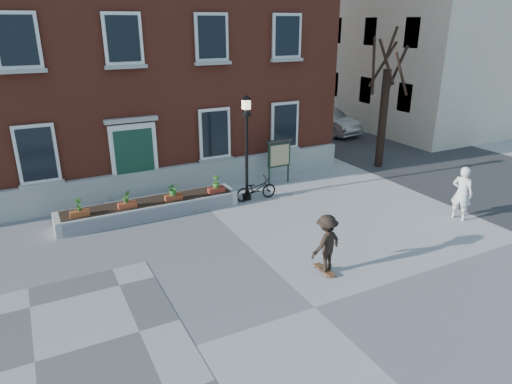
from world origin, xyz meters
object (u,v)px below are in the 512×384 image
parked_car (325,120)px  skateboarder (326,243)px  bystander (462,193)px  notice_board (279,155)px  bicycle (256,189)px  lamp_post (246,134)px

parked_car → skateboarder: bearing=-135.0°
bystander → notice_board: 6.98m
bicycle → skateboarder: bearing=173.4°
notice_board → skateboarder: notice_board is taller
parked_car → notice_board: size_ratio=2.47×
skateboarder → notice_board: bearing=70.0°
parked_car → skateboarder: skateboarder is taller
lamp_post → notice_board: bearing=26.4°
parked_car → lamp_post: (-9.05, -7.70, 1.78)m
lamp_post → skateboarder: size_ratio=2.36×
parked_car → bicycle: bearing=-147.7°
parked_car → bystander: 13.12m
bicycle → lamp_post: lamp_post is taller
bicycle → lamp_post: bearing=58.7°
bicycle → skateboarder: (-0.80, -5.59, 0.44)m
lamp_post → parked_car: bearing=40.4°
lamp_post → skateboarder: 6.04m
lamp_post → skateboarder: bearing=-95.0°
parked_car → bystander: bearing=-114.9°
lamp_post → notice_board: size_ratio=2.10×
bicycle → notice_board: size_ratio=0.87×
bicycle → notice_board: (1.66, 1.16, 0.84)m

